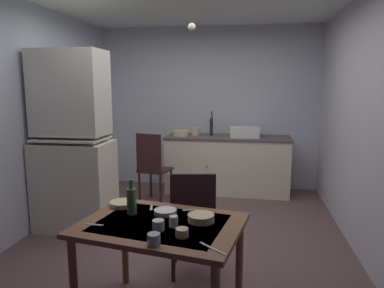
% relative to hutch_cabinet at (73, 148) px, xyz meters
% --- Properties ---
extents(ground_plane, '(5.30, 5.30, 0.00)m').
position_rel_hutch_cabinet_xyz_m(ground_plane, '(1.33, -0.11, -0.97)').
color(ground_plane, brown).
extents(wall_back, '(3.65, 0.10, 2.61)m').
position_rel_hutch_cabinet_xyz_m(wall_back, '(1.33, 2.09, 0.33)').
color(wall_back, silver).
rests_on(wall_back, ground).
extents(wall_left, '(0.10, 4.40, 2.61)m').
position_rel_hutch_cabinet_xyz_m(wall_left, '(-0.50, -0.11, 0.33)').
color(wall_left, silver).
rests_on(wall_left, ground).
extents(wall_right, '(0.10, 4.40, 2.61)m').
position_rel_hutch_cabinet_xyz_m(wall_right, '(3.15, -0.11, 0.33)').
color(wall_right, silver).
rests_on(wall_right, ground).
extents(hutch_cabinet, '(0.86, 0.57, 2.07)m').
position_rel_hutch_cabinet_xyz_m(hutch_cabinet, '(0.00, 0.00, 0.00)').
color(hutch_cabinet, silver).
rests_on(hutch_cabinet, ground).
extents(counter_cabinet, '(1.92, 0.64, 0.89)m').
position_rel_hutch_cabinet_xyz_m(counter_cabinet, '(1.67, 1.72, -0.52)').
color(counter_cabinet, silver).
rests_on(counter_cabinet, ground).
extents(sink_basin, '(0.44, 0.34, 0.15)m').
position_rel_hutch_cabinet_xyz_m(sink_basin, '(1.94, 1.72, 0.00)').
color(sink_basin, white).
rests_on(sink_basin, counter_cabinet).
extents(hand_pump, '(0.05, 0.27, 0.39)m').
position_rel_hutch_cabinet_xyz_m(hand_pump, '(1.41, 1.76, 0.09)').
color(hand_pump, '#232328').
rests_on(hand_pump, counter_cabinet).
extents(mixing_bowl_counter, '(0.24, 0.24, 0.08)m').
position_rel_hutch_cabinet_xyz_m(mixing_bowl_counter, '(0.94, 1.67, -0.04)').
color(mixing_bowl_counter, beige).
rests_on(mixing_bowl_counter, counter_cabinet).
extents(stoneware_crock, '(0.12, 0.12, 0.12)m').
position_rel_hutch_cabinet_xyz_m(stoneware_crock, '(1.16, 1.74, -0.02)').
color(stoneware_crock, beige).
rests_on(stoneware_crock, counter_cabinet).
extents(dining_table, '(1.23, 0.98, 0.74)m').
position_rel_hutch_cabinet_xyz_m(dining_table, '(1.42, -1.48, -0.33)').
color(dining_table, brown).
rests_on(dining_table, ground).
extents(chair_far_side, '(0.46, 0.46, 0.96)m').
position_rel_hutch_cabinet_xyz_m(chair_far_side, '(1.54, -0.85, -0.46)').
color(chair_far_side, '#31211D').
rests_on(chair_far_side, ground).
extents(chair_by_counter, '(0.48, 0.48, 1.02)m').
position_rel_hutch_cabinet_xyz_m(chair_by_counter, '(0.66, 1.01, -0.43)').
color(chair_by_counter, '#361E1F').
rests_on(chair_by_counter, ground).
extents(serving_bowl_wide, '(0.17, 0.17, 0.03)m').
position_rel_hutch_cabinet_xyz_m(serving_bowl_wide, '(1.41, -1.31, -0.21)').
color(serving_bowl_wide, white).
rests_on(serving_bowl_wide, dining_table).
extents(soup_bowl_small, '(0.19, 0.19, 0.05)m').
position_rel_hutch_cabinet_xyz_m(soup_bowl_small, '(1.69, -1.40, -0.21)').
color(soup_bowl_small, beige).
rests_on(soup_bowl_small, dining_table).
extents(sauce_dish, '(0.20, 0.20, 0.04)m').
position_rel_hutch_cabinet_xyz_m(sauce_dish, '(1.03, -1.19, -0.21)').
color(sauce_dish, beige).
rests_on(sauce_dish, dining_table).
extents(teacup_cream, '(0.08, 0.08, 0.07)m').
position_rel_hutch_cabinet_xyz_m(teacup_cream, '(1.43, -1.60, -0.20)').
color(teacup_cream, white).
rests_on(teacup_cream, dining_table).
extents(teacup_mint, '(0.08, 0.08, 0.06)m').
position_rel_hutch_cabinet_xyz_m(teacup_mint, '(1.61, -1.68, -0.20)').
color(teacup_mint, beige).
rests_on(teacup_mint, dining_table).
extents(mug_tall, '(0.06, 0.06, 0.08)m').
position_rel_hutch_cabinet_xyz_m(mug_tall, '(1.52, -1.53, -0.19)').
color(mug_tall, white).
rests_on(mug_tall, dining_table).
extents(mug_dark, '(0.08, 0.08, 0.07)m').
position_rel_hutch_cabinet_xyz_m(mug_dark, '(1.46, -1.82, -0.20)').
color(mug_dark, '#9EB2C6').
rests_on(mug_dark, dining_table).
extents(glass_bottle, '(0.07, 0.07, 0.26)m').
position_rel_hutch_cabinet_xyz_m(glass_bottle, '(1.16, -1.34, -0.13)').
color(glass_bottle, '#4C7F56').
rests_on(glass_bottle, dining_table).
extents(table_knife, '(0.18, 0.15, 0.00)m').
position_rel_hutch_cabinet_xyz_m(table_knife, '(1.82, -1.82, -0.23)').
color(table_knife, silver).
rests_on(table_knife, dining_table).
extents(teaspoon_near_bowl, '(0.05, 0.13, 0.00)m').
position_rel_hutch_cabinet_xyz_m(teaspoon_near_bowl, '(1.27, -1.20, -0.23)').
color(teaspoon_near_bowl, beige).
rests_on(teaspoon_near_bowl, dining_table).
extents(teaspoon_by_cup, '(0.12, 0.06, 0.00)m').
position_rel_hutch_cabinet_xyz_m(teaspoon_by_cup, '(1.58, -1.20, -0.23)').
color(teaspoon_by_cup, beige).
rests_on(teaspoon_by_cup, dining_table).
extents(serving_spoon, '(0.12, 0.02, 0.00)m').
position_rel_hutch_cabinet_xyz_m(serving_spoon, '(0.98, -1.59, -0.23)').
color(serving_spoon, beige).
rests_on(serving_spoon, dining_table).
extents(pendant_bulb, '(0.08, 0.08, 0.08)m').
position_rel_hutch_cabinet_xyz_m(pendant_bulb, '(1.39, 0.02, 1.31)').
color(pendant_bulb, '#F9EFCC').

